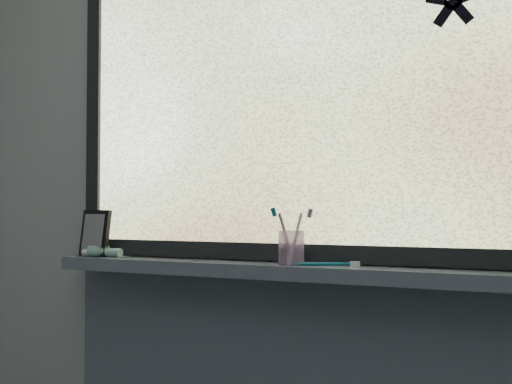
{
  "coord_description": "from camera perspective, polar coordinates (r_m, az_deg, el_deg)",
  "views": [
    {
      "loc": [
        0.52,
        -0.29,
        1.18
      ],
      "look_at": [
        -0.07,
        1.05,
        1.22
      ],
      "focal_mm": 40.0,
      "sensor_mm": 36.0,
      "label": 1
    }
  ],
  "objects": [
    {
      "name": "wall_back",
      "position": [
        1.68,
        5.64,
        0.81
      ],
      "size": [
        3.0,
        0.01,
        2.5
      ],
      "primitive_type": "cube",
      "color": "#9EA3A8",
      "rests_on": "ground"
    },
    {
      "name": "windowsill",
      "position": [
        1.62,
        4.84,
        -7.96
      ],
      "size": [
        1.62,
        0.14,
        0.04
      ],
      "primitive_type": "cube",
      "color": "#4F5869",
      "rests_on": "wall_back"
    },
    {
      "name": "window_pane",
      "position": [
        1.69,
        5.37,
        10.35
      ],
      "size": [
        1.5,
        0.01,
        1.0
      ],
      "primitive_type": "cube",
      "color": "silver",
      "rests_on": "wall_back"
    },
    {
      "name": "frame_bottom",
      "position": [
        1.66,
        5.37,
        -6.07
      ],
      "size": [
        1.6,
        0.03,
        0.05
      ],
      "primitive_type": "cube",
      "color": "black",
      "rests_on": "windowsill"
    },
    {
      "name": "frame_left",
      "position": [
        2.06,
        -15.77,
        8.22
      ],
      "size": [
        0.05,
        0.03,
        1.1
      ],
      "primitive_type": "cube",
      "color": "black",
      "rests_on": "wall_back"
    },
    {
      "name": "starfish_sticker",
      "position": [
        1.66,
        19.11,
        17.53
      ],
      "size": [
        0.15,
        0.02,
        0.15
      ],
      "primitive_type": null,
      "color": "black",
      "rests_on": "window_pane"
    },
    {
      "name": "vanity_mirror",
      "position": [
        1.97,
        -15.79,
        -3.97
      ],
      "size": [
        0.13,
        0.08,
        0.15
      ],
      "primitive_type": "cube",
      "rotation": [
        0.0,
        0.0,
        -0.17
      ],
      "color": "black",
      "rests_on": "windowsill"
    },
    {
      "name": "toothpaste_tube",
      "position": [
        1.93,
        -14.97,
        -5.75
      ],
      "size": [
        0.21,
        0.07,
        0.04
      ],
      "primitive_type": null,
      "rotation": [
        0.0,
        0.0,
        0.15
      ],
      "color": "silver",
      "rests_on": "windowsill"
    },
    {
      "name": "toothbrush_cup",
      "position": [
        1.61,
        3.55,
        -5.58
      ],
      "size": [
        0.09,
        0.09,
        0.1
      ],
      "primitive_type": "cylinder",
      "rotation": [
        0.0,
        0.0,
        0.23
      ],
      "color": "#CAA1D5",
      "rests_on": "windowsill"
    },
    {
      "name": "toothbrush_lying",
      "position": [
        1.59,
        6.49,
        -7.08
      ],
      "size": [
        0.2,
        0.1,
        0.01
      ],
      "primitive_type": null,
      "rotation": [
        0.0,
        0.0,
        0.42
      ],
      "color": "#0E6680",
      "rests_on": "windowsill"
    }
  ]
}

